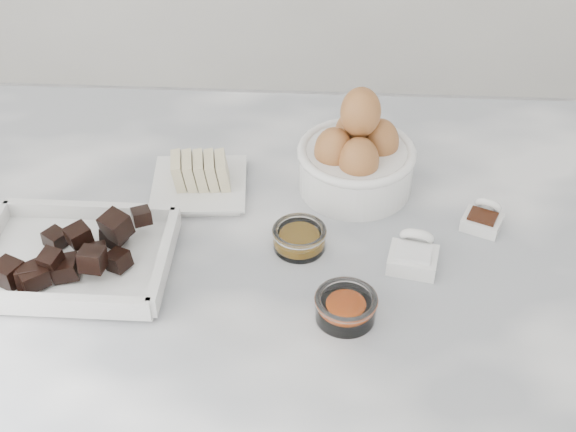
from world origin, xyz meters
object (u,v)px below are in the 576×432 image
object	(u,v)px
zest_bowl	(346,306)
honey_bowl	(299,238)
chocolate_dish	(73,253)
sugar_ramekin	(334,161)
vanilla_spoon	(483,218)
egg_bowl	(356,157)
butter_plate	(197,179)
salt_spoon	(414,254)

from	to	relation	value
zest_bowl	honey_bowl	bearing A→B (deg)	116.18
chocolate_dish	sugar_ramekin	xyz separation A→B (m)	(0.32, 0.20, 0.00)
sugar_ramekin	vanilla_spoon	bearing A→B (deg)	-25.14
vanilla_spoon	egg_bowl	bearing A→B (deg)	155.88
butter_plate	sugar_ramekin	xyz separation A→B (m)	(0.19, 0.04, 0.01)
butter_plate	honey_bowl	xyz separation A→B (m)	(0.15, -0.11, -0.00)
egg_bowl	honey_bowl	xyz separation A→B (m)	(-0.07, -0.13, -0.04)
honey_bowl	salt_spoon	bearing A→B (deg)	-8.70
egg_bowl	honey_bowl	size ratio (longest dim) A/B	2.34
honey_bowl	zest_bowl	distance (m)	0.13
butter_plate	zest_bowl	distance (m)	0.31
sugar_ramekin	egg_bowl	bearing A→B (deg)	-30.57
zest_bowl	salt_spoon	xyz separation A→B (m)	(0.09, 0.10, -0.00)
chocolate_dish	vanilla_spoon	bearing A→B (deg)	12.06
chocolate_dish	honey_bowl	size ratio (longest dim) A/B	3.42
salt_spoon	vanilla_spoon	bearing A→B (deg)	39.19
zest_bowl	sugar_ramekin	bearing A→B (deg)	93.57
butter_plate	zest_bowl	world-z (taller)	butter_plate
honey_bowl	egg_bowl	bearing A→B (deg)	61.44
butter_plate	sugar_ramekin	size ratio (longest dim) A/B	1.52
honey_bowl	salt_spoon	xyz separation A→B (m)	(0.14, -0.02, -0.00)
sugar_ramekin	chocolate_dish	bearing A→B (deg)	-147.42
butter_plate	vanilla_spoon	xyz separation A→B (m)	(0.39, -0.05, -0.01)
butter_plate	salt_spoon	world-z (taller)	butter_plate
zest_bowl	vanilla_spoon	size ratio (longest dim) A/B	1.05
vanilla_spoon	sugar_ramekin	bearing A→B (deg)	154.86
honey_bowl	butter_plate	bearing A→B (deg)	142.76
butter_plate	honey_bowl	world-z (taller)	butter_plate
butter_plate	vanilla_spoon	distance (m)	0.39
chocolate_dish	vanilla_spoon	size ratio (longest dim) A/B	3.38
egg_bowl	honey_bowl	world-z (taller)	egg_bowl
sugar_ramekin	vanilla_spoon	distance (m)	0.22
butter_plate	egg_bowl	xyz separation A→B (m)	(0.22, 0.02, 0.03)
egg_bowl	salt_spoon	bearing A→B (deg)	-65.05
honey_bowl	vanilla_spoon	size ratio (longest dim) A/B	0.99
vanilla_spoon	salt_spoon	distance (m)	0.13
vanilla_spoon	butter_plate	bearing A→B (deg)	171.98
chocolate_dish	sugar_ramekin	bearing A→B (deg)	32.58
honey_bowl	vanilla_spoon	distance (m)	0.25
zest_bowl	chocolate_dish	bearing A→B (deg)	168.86
chocolate_dish	honey_bowl	xyz separation A→B (m)	(0.28, 0.05, -0.01)
chocolate_dish	salt_spoon	distance (m)	0.42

